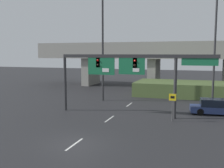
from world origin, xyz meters
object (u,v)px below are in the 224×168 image
Objects in this scene: highway_light_pole_near at (215,45)px; highway_light_pole_far at (103,34)px; speed_limit_sign at (172,103)px; signal_gantry at (127,66)px; parked_sedan_near_right at (215,107)px.

highway_light_pole_near is 13.36m from highway_light_pole_far.
highway_light_pole_far is (-9.28, 7.69, 6.63)m from speed_limit_sign.
signal_gantry is 1.15× the size of highway_light_pole_near.
parked_sedan_near_right is at bearing -15.41° from highway_light_pole_far.
speed_limit_sign is 13.76m from highway_light_pole_far.
highway_light_pole_near is at bearing 83.88° from parked_sedan_near_right.
highway_light_pole_near is 2.67× the size of parked_sedan_near_right.
highway_light_pole_near is at bearing 49.17° from signal_gantry.
highway_light_pole_far is at bearing 126.65° from signal_gantry.
highway_light_pole_near is 8.85m from parked_sedan_near_right.
speed_limit_sign is 5.59m from parked_sedan_near_right.
signal_gantry is 0.94× the size of highway_light_pole_far.
speed_limit_sign is at bearing -14.15° from signal_gantry.
highway_light_pole_near reaches higher than speed_limit_sign.
signal_gantry is at bearing -53.35° from highway_light_pole_far.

